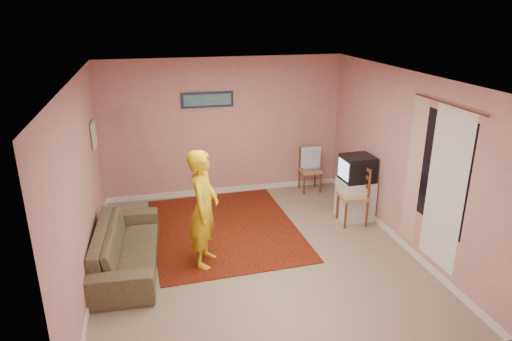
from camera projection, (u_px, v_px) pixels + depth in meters
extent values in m
plane|color=gray|center=(255.00, 256.00, 6.67)|extent=(5.00, 5.00, 0.00)
cube|color=tan|center=(224.00, 128.00, 8.52)|extent=(4.50, 0.02, 2.60)
cube|color=tan|center=(322.00, 268.00, 3.95)|extent=(4.50, 0.02, 2.60)
cube|color=tan|center=(82.00, 187.00, 5.74)|extent=(0.02, 5.00, 2.60)
cube|color=tan|center=(403.00, 160.00, 6.73)|extent=(0.02, 5.00, 2.60)
cube|color=white|center=(255.00, 76.00, 5.79)|extent=(4.50, 5.00, 0.02)
cube|color=silver|center=(226.00, 190.00, 8.94)|extent=(4.50, 0.02, 0.10)
cube|color=silver|center=(95.00, 272.00, 6.16)|extent=(0.02, 5.00, 0.10)
cube|color=silver|center=(394.00, 236.00, 7.15)|extent=(0.02, 5.00, 0.10)
cube|color=black|center=(441.00, 171.00, 5.85)|extent=(0.01, 1.10, 1.50)
cube|color=silver|center=(445.00, 189.00, 5.78)|extent=(0.01, 0.75, 2.10)
cube|color=beige|center=(414.00, 171.00, 6.42)|extent=(0.01, 0.35, 2.10)
cylinder|color=brown|center=(448.00, 104.00, 5.55)|extent=(0.02, 1.40, 0.02)
cube|color=#161E3C|center=(207.00, 100.00, 8.24)|extent=(0.95, 0.03, 0.28)
cube|color=navy|center=(208.00, 100.00, 8.22)|extent=(0.86, 0.01, 0.20)
cube|color=#C1B485|center=(94.00, 135.00, 7.12)|extent=(0.03, 0.38, 0.42)
cube|color=silver|center=(95.00, 135.00, 7.13)|extent=(0.01, 0.30, 0.34)
cube|color=#330505|center=(224.00, 228.00, 7.48)|extent=(2.40, 2.95, 0.02)
cube|color=silver|center=(355.00, 199.00, 7.77)|extent=(0.54, 0.49, 0.69)
cube|color=black|center=(357.00, 168.00, 7.58)|extent=(0.51, 0.47, 0.43)
cube|color=#8CB2F2|center=(343.00, 170.00, 7.51)|extent=(0.03, 0.36, 0.31)
cube|color=tan|center=(310.00, 171.00, 8.90)|extent=(0.40, 0.38, 0.05)
cube|color=brown|center=(311.00, 160.00, 8.83)|extent=(0.39, 0.04, 0.44)
cube|color=#A5A5AA|center=(310.00, 168.00, 8.89)|extent=(0.34, 0.26, 0.06)
cube|color=#86AFDC|center=(311.00, 157.00, 8.81)|extent=(0.39, 0.05, 0.41)
cube|color=tan|center=(353.00, 196.00, 7.54)|extent=(0.46, 0.48, 0.05)
cube|color=brown|center=(354.00, 181.00, 7.46)|extent=(0.07, 0.46, 0.52)
cube|color=white|center=(353.00, 193.00, 7.53)|extent=(0.21, 0.15, 0.04)
imported|color=brown|center=(127.00, 247.00, 6.31)|extent=(0.93, 2.11, 0.60)
imported|color=gold|center=(204.00, 209.00, 6.21)|extent=(0.59, 0.71, 1.68)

